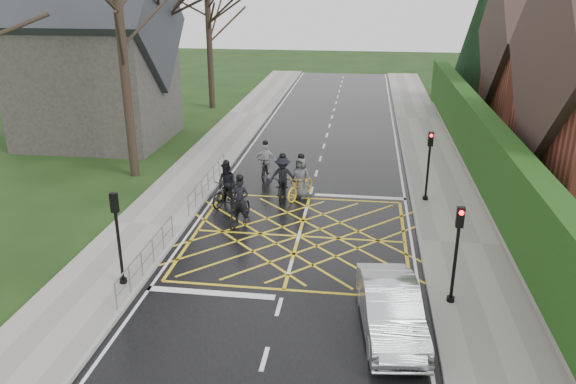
% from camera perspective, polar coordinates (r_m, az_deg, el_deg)
% --- Properties ---
extents(ground, '(120.00, 120.00, 0.00)m').
position_cam_1_polar(ground, '(21.54, 1.10, -4.52)').
color(ground, black).
rests_on(ground, ground).
extents(road, '(9.00, 80.00, 0.01)m').
position_cam_1_polar(road, '(21.54, 1.10, -4.51)').
color(road, black).
rests_on(road, ground).
extents(sidewalk_right, '(3.00, 80.00, 0.15)m').
position_cam_1_polar(sidewalk_right, '(21.72, 17.08, -5.07)').
color(sidewalk_right, gray).
rests_on(sidewalk_right, ground).
extents(sidewalk_left, '(3.00, 80.00, 0.15)m').
position_cam_1_polar(sidewalk_left, '(22.93, -13.98, -3.35)').
color(sidewalk_left, gray).
rests_on(sidewalk_left, ground).
extents(stone_wall, '(0.50, 38.00, 0.70)m').
position_cam_1_polar(stone_wall, '(27.41, 18.97, 0.76)').
color(stone_wall, slate).
rests_on(stone_wall, ground).
extents(hedge, '(0.90, 38.00, 2.80)m').
position_cam_1_polar(hedge, '(26.89, 19.40, 4.26)').
color(hedge, '#16360E').
rests_on(hedge, stone_wall).
extents(house_far, '(9.80, 8.80, 10.30)m').
position_cam_1_polar(house_far, '(39.68, 26.73, 11.63)').
color(house_far, brown).
rests_on(house_far, ground).
extents(conifer, '(4.60, 4.60, 10.00)m').
position_cam_1_polar(conifer, '(46.33, 19.01, 14.50)').
color(conifer, black).
rests_on(conifer, ground).
extents(church, '(8.80, 7.80, 11.00)m').
position_cam_1_polar(church, '(35.35, -19.23, 12.72)').
color(church, '#2D2B28').
rests_on(church, ground).
extents(tree_near, '(9.24, 9.24, 11.44)m').
position_cam_1_polar(tree_near, '(27.76, -16.85, 17.28)').
color(tree_near, black).
rests_on(tree_near, ground).
extents(tree_far, '(8.40, 8.40, 10.40)m').
position_cam_1_polar(tree_far, '(42.97, -8.15, 17.91)').
color(tree_far, black).
rests_on(tree_far, ground).
extents(railing_south, '(0.05, 5.04, 1.03)m').
position_cam_1_polar(railing_south, '(19.23, -14.14, -5.90)').
color(railing_south, slate).
rests_on(railing_south, ground).
extents(railing_north, '(0.05, 6.04, 1.03)m').
position_cam_1_polar(railing_north, '(25.76, -8.15, 1.49)').
color(railing_north, slate).
rests_on(railing_north, ground).
extents(traffic_light_ne, '(0.24, 0.31, 3.21)m').
position_cam_1_polar(traffic_light_ne, '(24.89, 14.05, 2.49)').
color(traffic_light_ne, black).
rests_on(traffic_light_ne, ground).
extents(traffic_light_se, '(0.24, 0.31, 3.21)m').
position_cam_1_polar(traffic_light_se, '(17.16, 16.66, -6.27)').
color(traffic_light_se, black).
rests_on(traffic_light_se, ground).
extents(traffic_light_sw, '(0.24, 0.31, 3.21)m').
position_cam_1_polar(traffic_light_sw, '(18.21, -16.83, -4.67)').
color(traffic_light_sw, black).
rests_on(traffic_light_sw, ground).
extents(cyclist_rear, '(1.05, 2.21, 2.07)m').
position_cam_1_polar(cyclist_rear, '(22.50, -4.88, -1.60)').
color(cyclist_rear, black).
rests_on(cyclist_rear, ground).
extents(cyclist_back, '(1.33, 2.08, 2.02)m').
position_cam_1_polar(cyclist_back, '(24.42, -6.22, 0.43)').
color(cyclist_back, black).
rests_on(cyclist_back, ground).
extents(cyclist_mid, '(1.27, 2.18, 2.08)m').
position_cam_1_polar(cyclist_mid, '(25.04, -0.57, 1.07)').
color(cyclist_mid, black).
rests_on(cyclist_mid, ground).
extents(cyclist_front, '(1.03, 1.90, 1.91)m').
position_cam_1_polar(cyclist_front, '(27.63, -2.32, 2.84)').
color(cyclist_front, black).
rests_on(cyclist_front, ground).
extents(cyclist_lead, '(1.52, 2.24, 2.06)m').
position_cam_1_polar(cyclist_lead, '(25.05, 1.31, 0.96)').
color(cyclist_lead, yellow).
rests_on(cyclist_lead, ground).
extents(car, '(2.01, 4.48, 1.43)m').
position_cam_1_polar(car, '(16.02, 10.39, -11.65)').
color(car, silver).
rests_on(car, ground).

